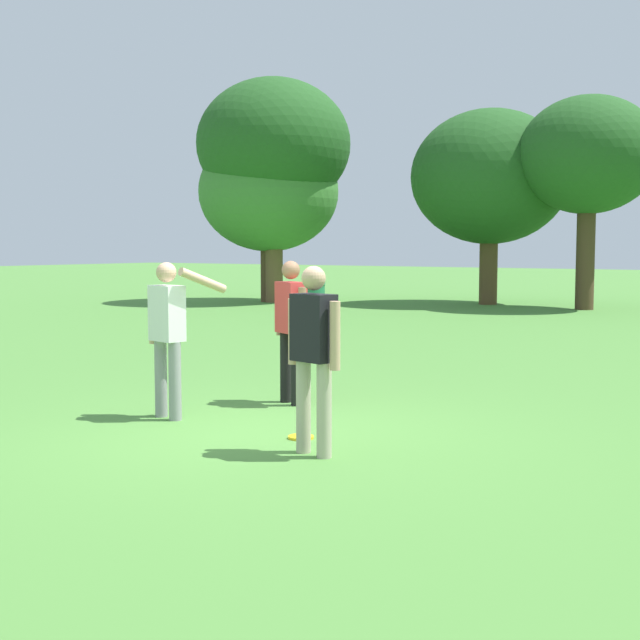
% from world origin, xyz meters
% --- Properties ---
extents(ground_plane, '(120.00, 120.00, 0.00)m').
position_xyz_m(ground_plane, '(0.00, 0.00, 0.00)').
color(ground_plane, '#4C8438').
extents(person_thrower, '(0.60, 0.30, 1.64)m').
position_xyz_m(person_thrower, '(0.85, -0.41, 0.94)').
color(person_thrower, '#B7AD93').
rests_on(person_thrower, ground).
extents(person_catcher, '(0.72, 0.65, 1.64)m').
position_xyz_m(person_catcher, '(-1.31, 0.09, 0.96)').
color(person_catcher, gray).
rests_on(person_catcher, ground).
extents(person_bystander, '(0.56, 0.36, 1.64)m').
position_xyz_m(person_bystander, '(-0.73, 1.49, 0.94)').
color(person_bystander, black).
rests_on(person_bystander, ground).
extents(frisbee, '(0.24, 0.24, 0.03)m').
position_xyz_m(frisbee, '(0.39, 0.06, 0.01)').
color(frisbee, yellow).
rests_on(frisbee, ground).
extents(trash_can_further_along, '(0.59, 0.59, 0.96)m').
position_xyz_m(trash_can_further_along, '(-6.24, 10.15, 0.48)').
color(trash_can_further_along, '#237047').
rests_on(trash_can_further_along, ground).
extents(tree_tall_left, '(4.46, 4.46, 5.41)m').
position_xyz_m(tree_tall_left, '(-11.79, 15.91, 3.49)').
color(tree_tall_left, '#4C3823').
rests_on(tree_tall_left, ground).
extents(tree_broad_center, '(4.85, 4.85, 7.04)m').
position_xyz_m(tree_broad_center, '(-11.50, 15.79, 4.95)').
color(tree_broad_center, brown).
rests_on(tree_broad_center, ground).
extents(tree_far_right, '(4.80, 4.80, 5.93)m').
position_xyz_m(tree_far_right, '(-5.41, 18.58, 3.87)').
color(tree_far_right, brown).
rests_on(tree_far_right, ground).
extents(tree_slender_mid, '(3.87, 3.87, 5.97)m').
position_xyz_m(tree_slender_mid, '(-2.29, 18.05, 4.28)').
color(tree_slender_mid, '#4C3823').
rests_on(tree_slender_mid, ground).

